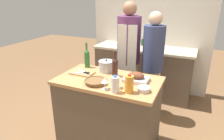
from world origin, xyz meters
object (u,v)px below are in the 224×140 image
object	(u,v)px
wicker_basket	(96,81)
stock_pot	(106,66)
mixing_bowl	(144,89)
person_cook_aproned	(128,54)
wine_glass_right	(118,80)
condiment_bottle_short	(145,45)
wine_glass_left	(105,81)
roasting_pan	(136,78)
juice_jug	(129,84)
knife_chef	(84,72)
condiment_bottle_tall	(143,42)
cutting_board	(82,73)
person_cook_guest	(152,62)
wine_bottle_dark	(87,58)
knife_paring	(82,73)
wine_bottle_green	(115,66)
milk_jug	(115,85)

from	to	relation	value
wicker_basket	stock_pot	bearing A→B (deg)	98.51
mixing_bowl	person_cook_aproned	size ratio (longest dim) A/B	0.08
stock_pot	person_cook_aproned	distance (m)	0.63
wine_glass_right	condiment_bottle_short	world-z (taller)	condiment_bottle_short
wine_glass_left	roasting_pan	bearing A→B (deg)	54.13
juice_jug	knife_chef	world-z (taller)	juice_jug
condiment_bottle_tall	cutting_board	bearing A→B (deg)	-100.39
person_cook_guest	knife_chef	bearing A→B (deg)	-136.69
cutting_board	knife_chef	bearing A→B (deg)	52.20
wine_bottle_dark	person_cook_guest	size ratio (longest dim) A/B	0.21
roasting_pan	knife_paring	bearing A→B (deg)	-174.80
mixing_bowl	wine_bottle_green	size ratio (longest dim) A/B	0.44
wine_glass_right	wine_bottle_green	bearing A→B (deg)	118.61
wine_bottle_green	condiment_bottle_short	world-z (taller)	wine_bottle_green
juice_jug	wine_glass_left	xyz separation A→B (m)	(-0.26, -0.04, 0.01)
mixing_bowl	wine_glass_right	xyz separation A→B (m)	(-0.28, -0.03, 0.07)
juice_jug	milk_jug	distance (m)	0.14
juice_jug	person_cook_guest	size ratio (longest dim) A/B	0.12
wine_glass_right	person_cook_aproned	world-z (taller)	person_cook_aproned
wine_bottle_green	condiment_bottle_tall	xyz separation A→B (m)	(-0.11, 1.59, -0.04)
roasting_pan	wicker_basket	bearing A→B (deg)	-148.65
mixing_bowl	wine_glass_right	world-z (taller)	wine_glass_right
condiment_bottle_short	person_cook_aproned	distance (m)	0.60
stock_pot	knife_paring	xyz separation A→B (m)	(-0.23, -0.22, -0.05)
roasting_pan	wine_glass_right	bearing A→B (deg)	-117.35
wine_bottle_green	cutting_board	bearing A→B (deg)	-166.26
person_cook_guest	condiment_bottle_short	bearing A→B (deg)	110.13
milk_jug	knife_chef	bearing A→B (deg)	150.18
wine_glass_right	knife_chef	xyz separation A→B (m)	(-0.57, 0.23, -0.07)
cutting_board	juice_jug	world-z (taller)	juice_jug
stock_pot	milk_jug	bearing A→B (deg)	-56.03
person_cook_guest	wine_bottle_dark	bearing A→B (deg)	-149.54
milk_jug	wine_bottle_green	bearing A→B (deg)	113.73
condiment_bottle_tall	person_cook_aproned	bearing A→B (deg)	-88.64
cutting_board	knife_chef	size ratio (longest dim) A/B	1.28
wine_bottle_dark	person_cook_aproned	world-z (taller)	person_cook_aproned
juice_jug	wine_glass_right	world-z (taller)	juice_jug
stock_pot	juice_jug	size ratio (longest dim) A/B	1.02
knife_paring	condiment_bottle_short	world-z (taller)	condiment_bottle_short
wicker_basket	condiment_bottle_tall	distance (m)	1.89
cutting_board	wine_glass_left	distance (m)	0.56
knife_paring	condiment_bottle_short	xyz separation A→B (m)	(0.43, 1.43, 0.09)
condiment_bottle_short	knife_chef	bearing A→B (deg)	-106.95
wine_bottle_dark	wine_glass_right	xyz separation A→B (m)	(0.65, -0.45, -0.04)
knife_paring	condiment_bottle_short	bearing A→B (deg)	73.41
wine_glass_left	milk_jug	bearing A→B (deg)	-10.39
wine_glass_left	wine_bottle_dark	bearing A→B (deg)	135.12
juice_jug	wine_bottle_dark	distance (m)	0.94
wine_glass_right	condiment_bottle_tall	distance (m)	1.91
knife_chef	knife_paring	distance (m)	0.04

